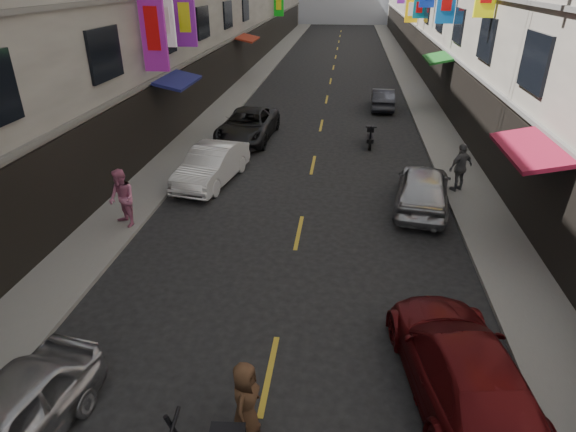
% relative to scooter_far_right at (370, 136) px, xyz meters
% --- Properties ---
extents(sidewalk_left, '(2.00, 90.00, 0.12)m').
position_rel_scooter_far_right_xyz_m(sidewalk_left, '(-8.45, 15.08, -0.38)').
color(sidewalk_left, slate).
rests_on(sidewalk_left, ground).
extents(sidewalk_right, '(2.00, 90.00, 0.12)m').
position_rel_scooter_far_right_xyz_m(sidewalk_right, '(3.55, 15.08, -0.38)').
color(sidewalk_right, slate).
rests_on(sidewalk_right, ground).
extents(street_awnings, '(13.99, 35.20, 0.41)m').
position_rel_scooter_far_right_xyz_m(street_awnings, '(-3.71, -0.92, 2.56)').
color(street_awnings, '#144B1E').
rests_on(street_awnings, ground).
extents(lane_markings, '(0.12, 80.20, 0.01)m').
position_rel_scooter_far_right_xyz_m(lane_markings, '(-2.45, 12.08, -0.44)').
color(lane_markings, gold).
rests_on(lane_markings, ground).
extents(scooter_far_right, '(0.50, 1.80, 1.14)m').
position_rel_scooter_far_right_xyz_m(scooter_far_right, '(0.00, 0.00, 0.00)').
color(scooter_far_right, black).
rests_on(scooter_far_right, ground).
extents(car_left_near, '(2.12, 4.05, 1.31)m').
position_rel_scooter_far_right_xyz_m(car_left_near, '(-6.45, -17.21, 0.21)').
color(car_left_near, '#ADADB2').
rests_on(car_left_near, ground).
extents(car_left_mid, '(2.20, 4.49, 1.42)m').
position_rel_scooter_far_right_xyz_m(car_left_mid, '(-6.16, -5.26, 0.27)').
color(car_left_mid, white).
rests_on(car_left_mid, ground).
extents(car_left_far, '(2.59, 5.20, 1.41)m').
position_rel_scooter_far_right_xyz_m(car_left_far, '(-5.85, 0.22, 0.26)').
color(car_left_far, black).
rests_on(car_left_far, ground).
extents(car_right_near, '(2.70, 5.08, 1.40)m').
position_rel_scooter_far_right_xyz_m(car_right_near, '(1.20, -15.02, 0.26)').
color(car_right_near, '#570E11').
rests_on(car_right_near, ground).
extents(car_right_mid, '(2.40, 4.57, 1.48)m').
position_rel_scooter_far_right_xyz_m(car_right_mid, '(1.55, -6.62, 0.30)').
color(car_right_mid, '#B5B5BA').
rests_on(car_right_mid, ground).
extents(car_right_far, '(1.38, 3.70, 1.21)m').
position_rel_scooter_far_right_xyz_m(car_right_far, '(0.95, 7.05, 0.16)').
color(car_right_far, '#27282F').
rests_on(car_right_far, ground).
extents(pedestrian_lfar, '(1.09, 1.05, 1.85)m').
position_rel_scooter_far_right_xyz_m(pedestrian_lfar, '(-7.89, -9.30, 0.60)').
color(pedestrian_lfar, '#D36F98').
rests_on(pedestrian_lfar, sidewalk_left).
extents(pedestrian_rfar, '(1.19, 1.08, 1.78)m').
position_rel_scooter_far_right_xyz_m(pedestrian_rfar, '(3.02, -5.19, 0.57)').
color(pedestrian_rfar, slate).
rests_on(pedestrian_rfar, sidewalk_right).
extents(pedestrian_crossing, '(0.60, 0.80, 1.53)m').
position_rel_scooter_far_right_xyz_m(pedestrian_crossing, '(-2.62, -16.32, 0.32)').
color(pedestrian_crossing, '#4A2F1D').
rests_on(pedestrian_crossing, ground).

